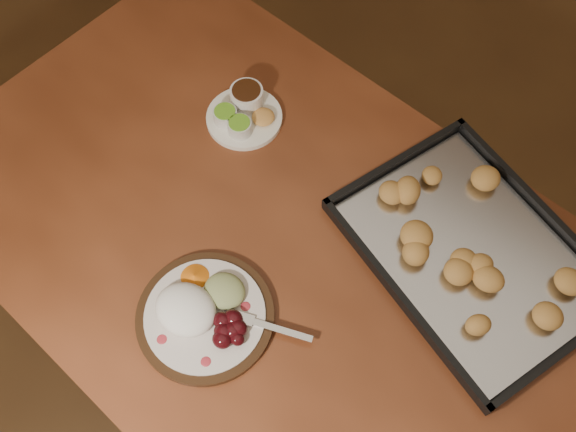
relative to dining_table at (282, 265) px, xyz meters
The scene contains 5 objects.
ground 0.68m from the dining_table, 102.35° to the left, with size 4.00×4.00×0.00m, color brown.
dining_table is the anchor object (origin of this frame).
dinner_plate 0.24m from the dining_table, 101.55° to the right, with size 0.33×0.26×0.06m.
condiment_saucer 0.34m from the dining_table, 137.82° to the left, with size 0.17×0.17×0.06m.
baking_tray 0.39m from the dining_table, 29.59° to the left, with size 0.61×0.54×0.05m.
Camera 1 is at (0.35, -0.64, 1.91)m, focal length 40.00 mm.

